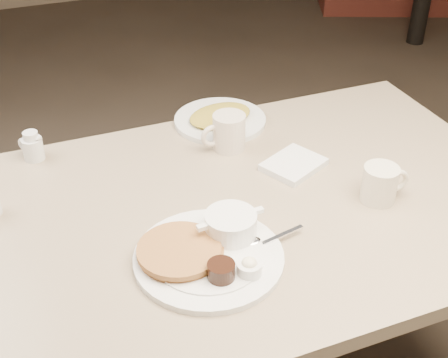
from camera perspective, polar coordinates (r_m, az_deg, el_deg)
name	(u,v)px	position (r m, az deg, el deg)	size (l,w,h in m)	color
diner_table	(227,261)	(1.54, 0.28, -7.76)	(1.50, 0.90, 0.75)	tan
main_plate	(209,249)	(1.29, -1.39, -6.57)	(0.40, 0.34, 0.07)	white
coffee_mug_near	(381,183)	(1.48, 14.52, -0.38)	(0.12, 0.09, 0.09)	#F0E6CC
napkin	(294,165)	(1.58, 6.55, 1.35)	(0.18, 0.17, 0.02)	white
coffee_mug_far	(228,132)	(1.63, 0.37, 4.42)	(0.13, 0.09, 0.10)	beige
creamer_right	(32,147)	(1.67, -17.56, 2.92)	(0.07, 0.07, 0.08)	silver
hash_plate	(220,119)	(1.77, -0.38, 5.70)	(0.33, 0.33, 0.04)	silver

